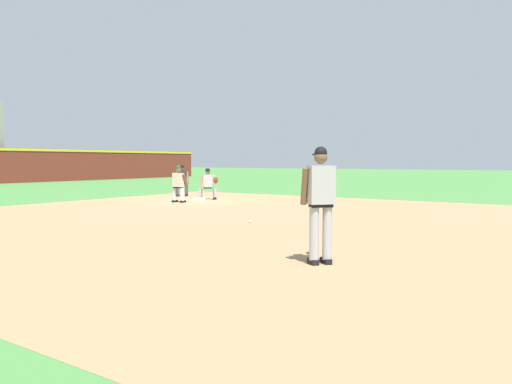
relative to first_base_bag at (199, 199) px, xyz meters
name	(u,v)px	position (x,y,z in m)	size (l,w,h in m)	color
ground_plane	(199,200)	(0.00, 0.00, -0.04)	(160.00, 160.00, 0.00)	#47843D
infield_dirt_patch	(232,218)	(-4.38, -5.03, -0.04)	(18.00, 18.00, 0.01)	#A87F56
first_base_bag	(199,199)	(0.00, 0.00, 0.00)	(0.38, 0.38, 0.09)	white
baseball	(250,221)	(-5.01, -6.09, -0.01)	(0.07, 0.07, 0.07)	white
pitcher	(321,198)	(-8.73, -10.04, 1.01)	(0.85, 0.54, 1.86)	black
first_baseman	(208,182)	(0.48, -0.11, 0.69)	(0.71, 1.09, 1.34)	black
baserunner	(178,182)	(-1.34, -0.10, 0.75)	(0.47, 0.61, 1.46)	black
umpire	(182,179)	(1.31, 2.16, 0.75)	(0.68, 0.66, 1.46)	black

